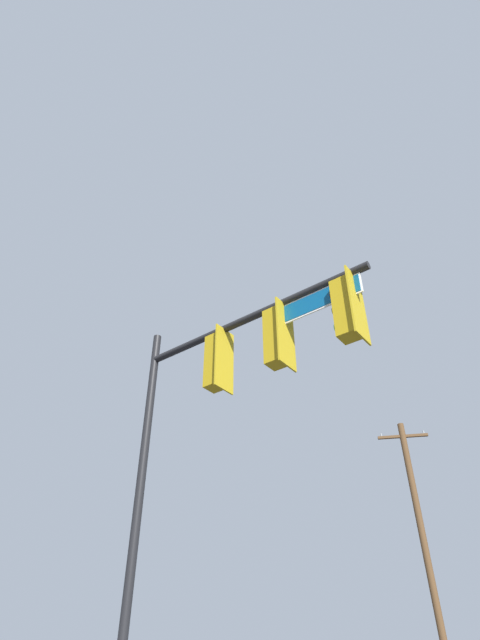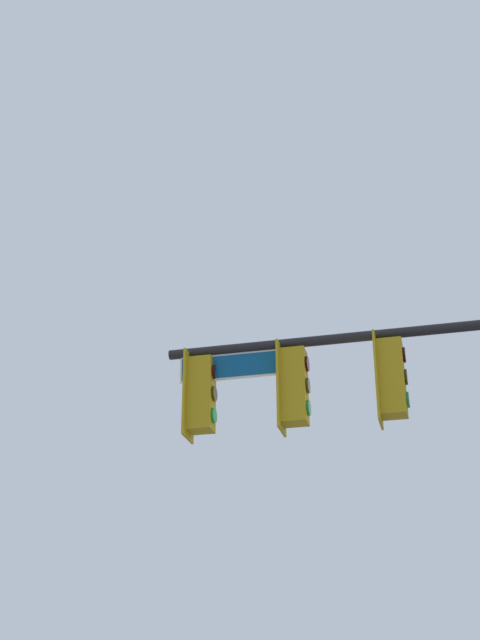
# 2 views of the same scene
# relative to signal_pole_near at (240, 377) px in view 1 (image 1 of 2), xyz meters

# --- Properties ---
(signal_pole_near) EXTENTS (5.05, 0.66, 7.47)m
(signal_pole_near) POSITION_rel_signal_pole_near_xyz_m (0.00, 0.00, 0.00)
(signal_pole_near) COLOR black
(signal_pole_near) RESTS_ON ground_plane
(utility_pole) EXTENTS (1.99, 1.24, 10.95)m
(utility_pole) POSITION_rel_signal_pole_near_xyz_m (-3.44, 15.58, -0.03)
(utility_pole) COLOR brown
(utility_pole) RESTS_ON ground_plane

